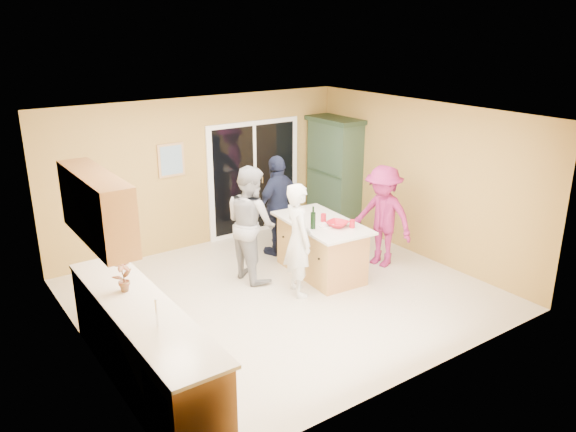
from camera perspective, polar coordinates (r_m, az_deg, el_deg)
floor at (r=8.26m, az=-0.46°, el=-7.95°), size 5.50×5.50×0.00m
ceiling at (r=7.45m, az=-0.51°, el=10.18°), size 5.50×5.00×0.10m
wall_back at (r=9.84m, az=-8.79°, el=4.38°), size 5.50×0.10×2.60m
wall_front at (r=6.01m, az=13.23°, el=-5.51°), size 5.50×0.10×2.60m
wall_left at (r=6.69m, az=-20.30°, el=-3.63°), size 0.10×5.00×2.60m
wall_right at (r=9.52m, az=13.30°, el=3.61°), size 0.10×5.00×2.60m
left_cabinet_run at (r=6.24m, az=-14.01°, el=-13.34°), size 0.65×3.05×1.24m
upper_cabinets at (r=6.36m, az=-18.89°, el=0.89°), size 0.35×1.60×0.75m
sliding_door at (r=10.36m, az=-3.43°, el=3.88°), size 1.90×0.07×2.10m
framed_picture at (r=9.53m, az=-11.79°, el=5.58°), size 0.46×0.04×0.56m
kitchen_island at (r=8.78m, az=3.37°, el=-3.39°), size 1.02×1.71×0.86m
green_hutch at (r=10.74m, az=4.74°, el=4.24°), size 0.60×1.14×2.10m
woman_white at (r=7.97m, az=1.05°, el=-2.43°), size 0.55×0.69×1.66m
woman_grey at (r=8.48m, az=-3.80°, el=-0.73°), size 0.69×0.88×1.77m
woman_navy at (r=9.40m, az=-0.99°, el=1.09°), size 1.08×0.67×1.71m
woman_magenta at (r=9.08m, az=9.59°, el=-0.04°), size 0.85×1.18×1.65m
serving_bowl at (r=8.41m, az=5.05°, el=-0.82°), size 0.40×0.40×0.08m
tulip_vase at (r=6.41m, az=-16.44°, el=-5.71°), size 0.24×0.19×0.41m
tumbler_near at (r=8.38m, az=6.53°, el=-0.79°), size 0.09×0.09×0.12m
tumbler_far at (r=8.60m, az=3.61°, el=-0.17°), size 0.10×0.10×0.12m
wine_bottle at (r=8.27m, az=2.56°, el=-0.42°), size 0.08×0.08×0.34m
white_plate at (r=8.44m, az=3.89°, el=-0.94°), size 0.30×0.30×0.02m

